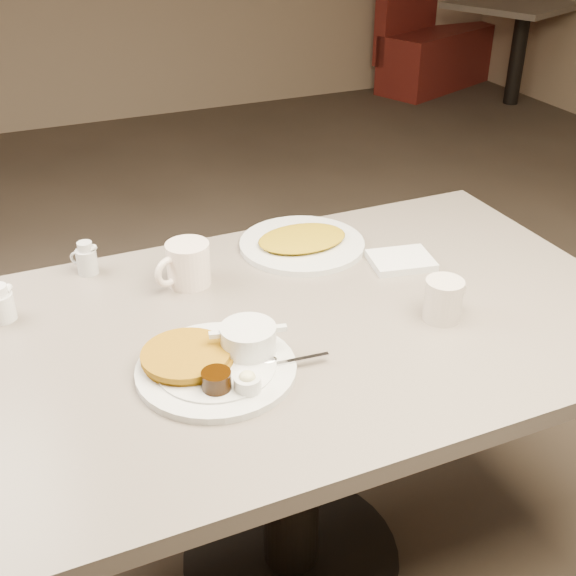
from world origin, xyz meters
name	(u,v)px	position (x,y,z in m)	size (l,w,h in m)	color
diner_table	(292,385)	(0.00, 0.00, 0.58)	(1.50, 0.90, 0.75)	slate
main_plate	(218,360)	(-0.20, -0.10, 0.77)	(0.39, 0.36, 0.07)	silver
coffee_mug_near	(444,299)	(0.30, -0.11, 0.80)	(0.12, 0.10, 0.09)	beige
napkin	(401,261)	(0.34, 0.13, 0.76)	(0.17, 0.14, 0.02)	silver
coffee_mug_far	(187,264)	(-0.15, 0.24, 0.80)	(0.15, 0.13, 0.10)	silver
creamer_right	(86,259)	(-0.35, 0.38, 0.79)	(0.06, 0.06, 0.08)	#B8B8B4
hash_plate	(302,242)	(0.16, 0.30, 0.76)	(0.32, 0.32, 0.04)	silver
booth_back_right	(443,35)	(3.00, 3.82, 0.41)	(1.50, 1.61, 1.12)	maroon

